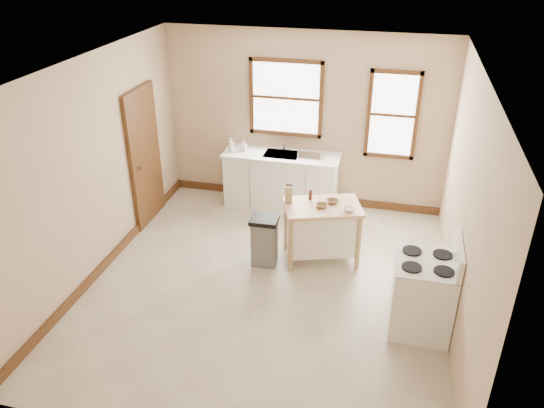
{
  "coord_description": "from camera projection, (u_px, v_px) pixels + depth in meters",
  "views": [
    {
      "loc": [
        1.4,
        -5.43,
        4.13
      ],
      "look_at": [
        -0.02,
        0.4,
        0.98
      ],
      "focal_mm": 35.0,
      "sensor_mm": 36.0,
      "label": 1
    }
  ],
  "objects": [
    {
      "name": "soap_bottle_b",
      "position": [
        244.0,
        146.0,
        8.49
      ],
      "size": [
        0.09,
        0.09,
        0.18
      ],
      "primitive_type": "imported",
      "rotation": [
        0.0,
        0.0,
        -0.16
      ],
      "color": "#B2B2B2",
      "rests_on": "sink_counter"
    },
    {
      "name": "baseboard_back",
      "position": [
        302.0,
        197.0,
        8.98
      ],
      "size": [
        4.5,
        0.04,
        0.12
      ],
      "primitive_type": "cube",
      "color": "#402111",
      "rests_on": "ground"
    },
    {
      "name": "window_side",
      "position": [
        393.0,
        115.0,
        7.99
      ],
      "size": [
        0.77,
        0.06,
        1.37
      ],
      "primitive_type": null,
      "color": "#402111",
      "rests_on": "wall_back"
    },
    {
      "name": "wall_back",
      "position": [
        304.0,
        121.0,
        8.38
      ],
      "size": [
        4.5,
        0.04,
        2.8
      ],
      "primitive_type": "cube",
      "color": "tan",
      "rests_on": "ground"
    },
    {
      "name": "window_main",
      "position": [
        286.0,
        98.0,
        8.26
      ],
      "size": [
        1.17,
        0.06,
        1.22
      ],
      "primitive_type": null,
      "color": "#402111",
      "rests_on": "wall_back"
    },
    {
      "name": "sink_counter",
      "position": [
        281.0,
        180.0,
        8.62
      ],
      "size": [
        1.86,
        0.62,
        0.92
      ],
      "primitive_type": null,
      "color": "white",
      "rests_on": "ground"
    },
    {
      "name": "wall_right",
      "position": [
        466.0,
        209.0,
        5.76
      ],
      "size": [
        0.04,
        5.0,
        2.8
      ],
      "primitive_type": "cube",
      "color": "tan",
      "rests_on": "ground"
    },
    {
      "name": "kitchen_island",
      "position": [
        321.0,
        232.0,
        7.25
      ],
      "size": [
        1.16,
        0.93,
        0.83
      ],
      "primitive_type": null,
      "rotation": [
        0.0,
        0.0,
        0.33
      ],
      "color": "#E8B488",
      "rests_on": "ground"
    },
    {
      "name": "bowl_c",
      "position": [
        349.0,
        209.0,
        6.92
      ],
      "size": [
        0.21,
        0.21,
        0.05
      ],
      "primitive_type": "imported",
      "rotation": [
        0.0,
        0.0,
        0.57
      ],
      "color": "white",
      "rests_on": "kitchen_island"
    },
    {
      "name": "floor",
      "position": [
        266.0,
        285.0,
        6.88
      ],
      "size": [
        5.0,
        5.0,
        0.0
      ],
      "primitive_type": "plane",
      "color": "#B8B192",
      "rests_on": "ground"
    },
    {
      "name": "soap_bottle_a",
      "position": [
        231.0,
        145.0,
        8.44
      ],
      "size": [
        0.12,
        0.12,
        0.24
      ],
      "primitive_type": "imported",
      "rotation": [
        0.0,
        0.0,
        -0.43
      ],
      "color": "#B2B2B2",
      "rests_on": "sink_counter"
    },
    {
      "name": "door_left",
      "position": [
        145.0,
        157.0,
        7.97
      ],
      "size": [
        0.06,
        0.9,
        2.1
      ],
      "primitive_type": "cube",
      "color": "#402111",
      "rests_on": "ground"
    },
    {
      "name": "bowl_b",
      "position": [
        333.0,
        201.0,
        7.13
      ],
      "size": [
        0.22,
        0.22,
        0.04
      ],
      "primitive_type": "imported",
      "rotation": [
        0.0,
        0.0,
        0.48
      ],
      "color": "brown",
      "rests_on": "kitchen_island"
    },
    {
      "name": "bowl_a",
      "position": [
        322.0,
        206.0,
        7.02
      ],
      "size": [
        0.19,
        0.19,
        0.04
      ],
      "primitive_type": "imported",
      "rotation": [
        0.0,
        0.0,
        0.18
      ],
      "color": "brown",
      "rests_on": "kitchen_island"
    },
    {
      "name": "wall_left",
      "position": [
        93.0,
        169.0,
        6.7
      ],
      "size": [
        0.04,
        5.0,
        2.8
      ],
      "primitive_type": "cube",
      "color": "tan",
      "rests_on": "ground"
    },
    {
      "name": "trash_bin",
      "position": [
        264.0,
        241.0,
        7.17
      ],
      "size": [
        0.38,
        0.32,
        0.71
      ],
      "primitive_type": null,
      "rotation": [
        0.0,
        0.0,
        0.04
      ],
      "color": "#61615F",
      "rests_on": "ground"
    },
    {
      "name": "ceiling",
      "position": [
        265.0,
        68.0,
        5.58
      ],
      "size": [
        5.0,
        5.0,
        0.0
      ],
      "primitive_type": "plane",
      "rotation": [
        3.14,
        0.0,
        0.0
      ],
      "color": "white",
      "rests_on": "ground"
    },
    {
      "name": "knife_block",
      "position": [
        288.0,
        195.0,
        7.11
      ],
      "size": [
        0.12,
        0.12,
        0.2
      ],
      "primitive_type": null,
      "rotation": [
        0.0,
        0.0,
        0.23
      ],
      "color": "tan",
      "rests_on": "kitchen_island"
    },
    {
      "name": "faucet",
      "position": [
        284.0,
        144.0,
        8.51
      ],
      "size": [
        0.03,
        0.03,
        0.22
      ],
      "primitive_type": "cylinder",
      "color": "silver",
      "rests_on": "sink_counter"
    },
    {
      "name": "gas_stove",
      "position": [
        424.0,
        285.0,
        5.91
      ],
      "size": [
        0.72,
        0.73,
        1.17
      ],
      "primitive_type": null,
      "color": "white",
      "rests_on": "ground"
    },
    {
      "name": "baseboard_left",
      "position": [
        111.0,
        258.0,
        7.32
      ],
      "size": [
        0.04,
        5.0,
        0.12
      ],
      "primitive_type": "cube",
      "color": "#402111",
      "rests_on": "ground"
    },
    {
      "name": "dish_rack",
      "position": [
        311.0,
        154.0,
        8.3
      ],
      "size": [
        0.42,
        0.33,
        0.1
      ],
      "primitive_type": null,
      "rotation": [
        0.0,
        0.0,
        -0.12
      ],
      "color": "silver",
      "rests_on": "sink_counter"
    },
    {
      "name": "pepper_grinder",
      "position": [
        310.0,
        195.0,
        7.18
      ],
      "size": [
        0.06,
        0.06,
        0.15
      ],
      "primitive_type": "cylinder",
      "rotation": [
        0.0,
        0.0,
        0.57
      ],
      "color": "#3E1B10",
      "rests_on": "kitchen_island"
    }
  ]
}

